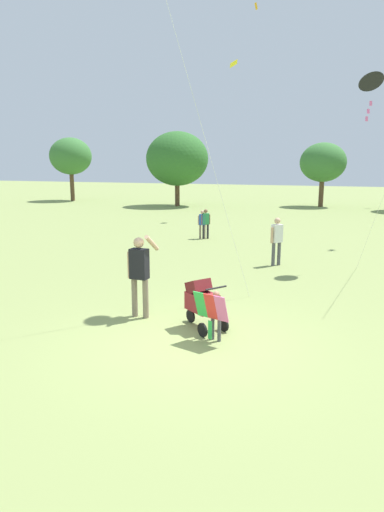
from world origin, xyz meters
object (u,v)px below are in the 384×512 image
(kite_orange_delta, at_px, (371,83))
(person_couple_left, at_px, (277,238))
(stroller, at_px, (202,299))
(person_sitting_far, at_px, (202,222))
(person_kid_running, at_px, (206,221))
(person_adult_flyer, at_px, (139,270))
(child_with_butterfly_kite, at_px, (215,311))

(kite_orange_delta, xyz_separation_m, person_couple_left, (-2.51, -0.48, -4.65))
(stroller, height_order, person_sitting_far, person_sitting_far)
(person_kid_running, bearing_deg, person_adult_flyer, -79.89)
(child_with_butterfly_kite, xyz_separation_m, person_couple_left, (0.06, 6.73, 0.32))
(person_adult_flyer, relative_size, person_sitting_far, 1.46)
(stroller, bearing_deg, person_sitting_far, 108.33)
(child_with_butterfly_kite, relative_size, stroller, 0.93)
(kite_orange_delta, relative_size, person_couple_left, 3.75)
(person_adult_flyer, relative_size, stroller, 1.76)
(stroller, distance_m, person_couple_left, 6.20)
(person_couple_left, xyz_separation_m, person_kid_running, (-3.79, 4.21, -0.16))
(child_with_butterfly_kite, bearing_deg, person_adult_flyer, 158.63)
(person_sitting_far, bearing_deg, kite_orange_delta, -29.77)
(person_kid_running, bearing_deg, stroller, -72.44)
(stroller, relative_size, kite_orange_delta, 0.18)
(person_adult_flyer, distance_m, stroller, 1.55)
(kite_orange_delta, xyz_separation_m, person_sitting_far, (-6.43, 3.68, -4.84))
(person_adult_flyer, bearing_deg, person_sitting_far, 100.92)
(person_kid_running, bearing_deg, person_sitting_far, -161.05)
(kite_orange_delta, height_order, person_couple_left, kite_orange_delta)
(person_sitting_far, bearing_deg, child_with_butterfly_kite, -70.44)
(person_sitting_far, xyz_separation_m, person_kid_running, (0.14, 0.05, 0.03))
(person_adult_flyer, relative_size, person_kid_running, 1.40)
(person_couple_left, bearing_deg, kite_orange_delta, 10.91)
(person_adult_flyer, distance_m, person_sitting_far, 10.33)
(stroller, distance_m, person_sitting_far, 10.88)
(kite_orange_delta, distance_m, person_sitting_far, 8.85)
(person_kid_running, bearing_deg, child_with_butterfly_kite, -71.17)
(kite_orange_delta, distance_m, person_kid_running, 8.75)
(person_sitting_far, relative_size, person_couple_left, 0.80)
(person_couple_left, bearing_deg, child_with_butterfly_kite, -90.48)
(person_adult_flyer, height_order, person_kid_running, person_adult_flyer)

